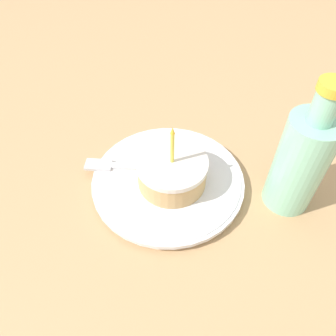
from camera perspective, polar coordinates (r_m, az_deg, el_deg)
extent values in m
cube|color=tan|center=(0.56, -0.83, -5.57)|extent=(2.40, 2.40, 0.04)
cylinder|color=silver|center=(0.55, 0.00, -2.36)|extent=(0.24, 0.24, 0.02)
cylinder|color=silver|center=(0.54, 0.00, -2.10)|extent=(0.25, 0.25, 0.01)
cylinder|color=tan|center=(0.52, 0.70, -0.97)|extent=(0.11, 0.11, 0.04)
cylinder|color=silver|center=(0.50, 0.72, 0.84)|extent=(0.11, 0.11, 0.01)
cylinder|color=#EAD84C|center=(0.48, 0.76, 3.50)|extent=(0.01, 0.01, 0.06)
cone|color=yellow|center=(0.45, 0.80, 6.56)|extent=(0.01, 0.01, 0.01)
cube|color=silver|center=(0.55, -2.11, -0.01)|extent=(0.15, 0.02, 0.00)
cube|color=silver|center=(0.57, -12.00, 0.55)|extent=(0.05, 0.03, 0.00)
cylinder|color=#8CD1B2|center=(0.51, 21.89, 0.55)|extent=(0.07, 0.07, 0.16)
cylinder|color=#8CD1B2|center=(0.44, 25.68, 9.60)|extent=(0.03, 0.03, 0.05)
cylinder|color=gold|center=(0.43, 26.96, 12.56)|extent=(0.04, 0.04, 0.01)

